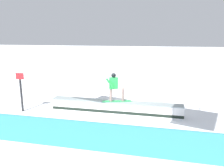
{
  "coord_description": "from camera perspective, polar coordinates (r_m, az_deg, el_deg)",
  "views": [
    {
      "loc": [
        -1.84,
        10.06,
        3.77
      ],
      "look_at": [
        -0.04,
        1.0,
        1.68
      ],
      "focal_mm": 35.74,
      "sensor_mm": 36.0,
      "label": 1
    }
  ],
  "objects": [
    {
      "name": "grind_box",
      "position": [
        10.81,
        0.84,
        -6.12
      ],
      "size": [
        6.35,
        0.72,
        0.61
      ],
      "color": "white",
      "rests_on": "ground_plane"
    },
    {
      "name": "snowboarder",
      "position": [
        10.48,
        0.65,
        -0.55
      ],
      "size": [
        1.42,
        0.66,
        1.38
      ],
      "color": "#299550",
      "rests_on": "grind_box"
    },
    {
      "name": "ground_plane",
      "position": [
        10.9,
        0.83,
        -7.51
      ],
      "size": [
        120.0,
        120.0,
        0.0
      ],
      "primitive_type": "plane",
      "color": "white"
    },
    {
      "name": "safety_fence",
      "position": [
        7.46,
        -4.32,
        -13.29
      ],
      "size": [
        8.73,
        0.31,
        1.0
      ],
      "primitive_type": "cube",
      "rotation": [
        0.0,
        0.0,
        -0.03
      ],
      "color": "#3385ED",
      "rests_on": "ground_plane"
    },
    {
      "name": "trail_marker",
      "position": [
        11.76,
        -22.24,
        -1.69
      ],
      "size": [
        0.4,
        0.1,
        1.93
      ],
      "color": "#262628",
      "rests_on": "ground_plane"
    }
  ]
}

